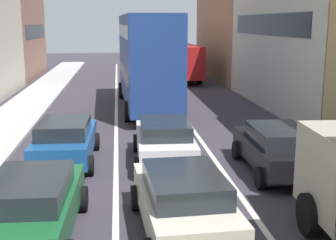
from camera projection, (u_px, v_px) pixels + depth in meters
sidewalk_left at (12, 120)px, 22.06m from camera, size 2.60×64.00×0.14m
lane_stripe_left at (116, 119)px, 22.60m from camera, size 0.16×60.00×0.01m
lane_stripe_right at (184, 117)px, 22.97m from camera, size 0.16×60.00×0.01m
building_row_right at (313, 8)px, 26.72m from camera, size 7.20×43.90×13.71m
sedan_centre_lane_second at (183, 200)px, 10.16m from camera, size 2.25×4.39×1.49m
wagon_left_lane_second at (32, 205)px, 9.88m from camera, size 2.18×4.36×1.49m
hatchback_centre_lane_third at (164, 140)px, 15.36m from camera, size 2.14×4.34×1.49m
sedan_left_lane_third at (65, 140)px, 15.39m from camera, size 2.14×4.34×1.49m
sedan_right_lane_behind_truck at (277, 148)px, 14.39m from camera, size 2.14×4.34×1.49m
bus_mid_queue_primary at (147, 57)px, 24.60m from camera, size 3.06×10.58×5.06m
bus_far_queue_secondary at (176, 58)px, 38.06m from camera, size 3.16×10.60×2.90m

